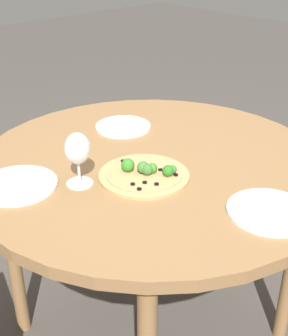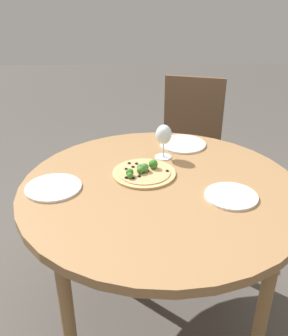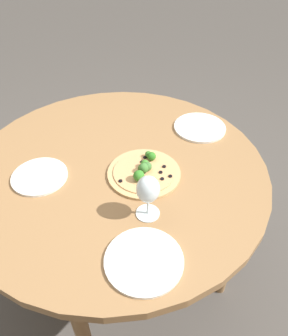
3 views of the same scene
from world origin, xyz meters
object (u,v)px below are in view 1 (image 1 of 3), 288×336
object	(u,v)px
pizza	(145,173)
wine_glass	(77,150)
plate_far	(17,185)
plate_side	(270,211)
plate_near	(123,127)

from	to	relation	value
pizza	wine_glass	world-z (taller)	wine_glass
pizza	wine_glass	distance (m)	0.22
plate_far	plate_side	xyz separation A→B (m)	(0.41, -0.57, 0.00)
wine_glass	plate_far	size ratio (longest dim) A/B	0.70
plate_near	plate_side	world-z (taller)	same
plate_near	plate_side	distance (m)	0.70
wine_glass	plate_near	bearing A→B (deg)	32.38
plate_far	plate_side	bearing A→B (deg)	-54.23
wine_glass	plate_near	xyz separation A→B (m)	(0.36, 0.23, -0.10)
plate_near	plate_far	bearing A→B (deg)	-166.51
pizza	wine_glass	xyz separation A→B (m)	(-0.17, 0.10, 0.10)
plate_near	pizza	bearing A→B (deg)	-121.09
plate_near	plate_side	size ratio (longest dim) A/B	0.91
plate_far	plate_side	world-z (taller)	same
plate_near	plate_side	xyz separation A→B (m)	(-0.09, -0.69, 0.00)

